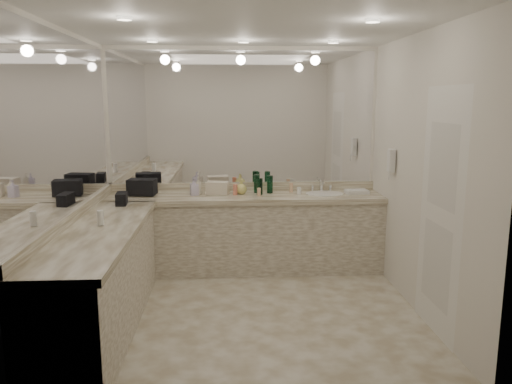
{
  "coord_description": "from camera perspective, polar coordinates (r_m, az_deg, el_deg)",
  "views": [
    {
      "loc": [
        -0.19,
        -4.47,
        1.98
      ],
      "look_at": [
        0.1,
        0.4,
        1.08
      ],
      "focal_mm": 35.0,
      "sensor_mm": 36.0,
      "label": 1
    }
  ],
  "objects": [
    {
      "name": "cream_cosmetic_case",
      "position": [
        5.83,
        -4.43,
        0.46
      ],
      "size": [
        0.28,
        0.2,
        0.15
      ],
      "primitive_type": "cube",
      "rotation": [
        0.0,
        0.0,
        -0.19
      ],
      "color": "beige",
      "rests_on": "vanity_back_top"
    },
    {
      "name": "amenity_bottle_4",
      "position": [
        5.84,
        -3.87,
        0.37
      ],
      "size": [
        0.05,
        0.05,
        0.12
      ],
      "primitive_type": "cylinder",
      "color": "#F2D84C",
      "rests_on": "vanity_back_top"
    },
    {
      "name": "wall_back",
      "position": [
        6.01,
        -1.54,
        3.95
      ],
      "size": [
        3.2,
        0.02,
        2.6
      ],
      "primitive_type": "cube",
      "color": "silver",
      "rests_on": "floor"
    },
    {
      "name": "mirror_left",
      "position": [
        4.69,
        -20.88,
        7.25
      ],
      "size": [
        0.01,
        2.92,
        1.55
      ],
      "primitive_type": "cube",
      "color": "white",
      "rests_on": "wall_left"
    },
    {
      "name": "soap_bottle_c",
      "position": [
        5.83,
        -1.7,
        0.6
      ],
      "size": [
        0.15,
        0.15,
        0.17
      ],
      "primitive_type": "imported",
      "rotation": [
        0.0,
        0.0,
        -0.14
      ],
      "color": "#D7D070",
      "rests_on": "vanity_back_top"
    },
    {
      "name": "vanity_back_top",
      "position": [
        5.77,
        -1.42,
        -0.65
      ],
      "size": [
        3.2,
        0.64,
        0.06
      ],
      "primitive_type": "cube",
      "color": "beige",
      "rests_on": "vanity_back_base"
    },
    {
      "name": "soap_bottle_b",
      "position": [
        5.79,
        -7.08,
        0.6
      ],
      "size": [
        0.11,
        0.11,
        0.2
      ],
      "primitive_type": "imported",
      "rotation": [
        0.0,
        0.0,
        0.27
      ],
      "color": "silver",
      "rests_on": "vanity_back_top"
    },
    {
      "name": "soap_bottle_a",
      "position": [
        5.83,
        -6.62,
        0.71
      ],
      "size": [
        0.09,
        0.09,
        0.2
      ],
      "primitive_type": "imported",
      "rotation": [
        0.0,
        0.0,
        -0.21
      ],
      "color": "beige",
      "rests_on": "vanity_back_top"
    },
    {
      "name": "lotion_left",
      "position": [
        4.57,
        -17.35,
        -2.88
      ],
      "size": [
        0.06,
        0.06,
        0.13
      ],
      "primitive_type": "cylinder",
      "color": "white",
      "rests_on": "vanity_left_top"
    },
    {
      "name": "black_bag_spill",
      "position": [
        5.43,
        -15.11,
        -0.72
      ],
      "size": [
        0.13,
        0.24,
        0.13
      ],
      "primitive_type": "cube",
      "rotation": [
        0.0,
        0.0,
        0.09
      ],
      "color": "black",
      "rests_on": "vanity_left_top"
    },
    {
      "name": "amenity_bottle_1",
      "position": [
        5.95,
        4.04,
        0.51
      ],
      "size": [
        0.04,
        0.04,
        0.11
      ],
      "primitive_type": "cylinder",
      "color": "#E0B28C",
      "rests_on": "vanity_back_top"
    },
    {
      "name": "wall_right",
      "position": [
        4.87,
        18.27,
        1.87
      ],
      "size": [
        0.02,
        3.0,
        2.6
      ],
      "primitive_type": "cube",
      "color": "silver",
      "rests_on": "floor"
    },
    {
      "name": "mirror_back",
      "position": [
        5.97,
        -1.56,
        8.47
      ],
      "size": [
        3.12,
        0.01,
        1.55
      ],
      "primitive_type": "cube",
      "color": "white",
      "rests_on": "wall_back"
    },
    {
      "name": "door",
      "position": [
        4.45,
        20.27,
        -2.29
      ],
      "size": [
        0.02,
        0.82,
        2.1
      ],
      "primitive_type": "cube",
      "color": "white",
      "rests_on": "wall_right"
    },
    {
      "name": "sink",
      "position": [
        5.89,
        7.85,
        -0.28
      ],
      "size": [
        0.44,
        0.44,
        0.03
      ],
      "primitive_type": "cylinder",
      "color": "white",
      "rests_on": "vanity_back_top"
    },
    {
      "name": "amenity_bottle_0",
      "position": [
        5.71,
        0.34,
        0.01
      ],
      "size": [
        0.04,
        0.04,
        0.09
      ],
      "primitive_type": "cylinder",
      "color": "#E0B28C",
      "rests_on": "vanity_back_top"
    },
    {
      "name": "hand_towel",
      "position": [
        5.99,
        11.43,
        0.05
      ],
      "size": [
        0.27,
        0.2,
        0.04
      ],
      "primitive_type": "cube",
      "rotation": [
        0.0,
        0.0,
        0.09
      ],
      "color": "white",
      "rests_on": "vanity_back_top"
    },
    {
      "name": "floor",
      "position": [
        4.9,
        -0.88,
        -13.43
      ],
      "size": [
        3.2,
        3.2,
        0.0
      ],
      "primitive_type": "plane",
      "color": "beige",
      "rests_on": "ground"
    },
    {
      "name": "faucet",
      "position": [
        6.08,
        7.49,
        0.79
      ],
      "size": [
        0.24,
        0.16,
        0.14
      ],
      "primitive_type": "cube",
      "color": "silver",
      "rests_on": "vanity_back_top"
    },
    {
      "name": "green_bottle_2",
      "position": [
        5.88,
        1.6,
        0.88
      ],
      "size": [
        0.07,
        0.07,
        0.21
      ],
      "primitive_type": "cylinder",
      "color": "#154D2D",
      "rests_on": "vanity_back_top"
    },
    {
      "name": "green_bottle_1",
      "position": [
        5.79,
        0.42,
        0.65
      ],
      "size": [
        0.07,
        0.07,
        0.19
      ],
      "primitive_type": "cylinder",
      "color": "#154D2D",
      "rests_on": "vanity_back_top"
    },
    {
      "name": "amenity_bottle_2",
      "position": [
        5.77,
        -2.39,
        0.27
      ],
      "size": [
        0.05,
        0.05,
        0.12
      ],
      "primitive_type": "cylinder",
      "color": "#E57F66",
      "rests_on": "vanity_back_top"
    },
    {
      "name": "black_toiletry_bag",
      "position": [
        5.88,
        -12.89,
        0.48
      ],
      "size": [
        0.34,
        0.24,
        0.18
      ],
      "primitive_type": "cube",
      "rotation": [
        0.0,
        0.0,
        -0.15
      ],
      "color": "black",
      "rests_on": "vanity_back_top"
    },
    {
      "name": "ceiling",
      "position": [
        4.52,
        -0.97,
        18.32
      ],
      "size": [
        3.2,
        3.2,
        0.0
      ],
      "primitive_type": "plane",
      "color": "white",
      "rests_on": "floor"
    },
    {
      "name": "wall_phone",
      "position": [
        5.5,
        15.2,
        3.49
      ],
      "size": [
        0.06,
        0.1,
        0.24
      ],
      "primitive_type": "cube",
      "color": "white",
      "rests_on": "wall_right"
    },
    {
      "name": "vanity_left_top",
      "position": [
        4.46,
        -17.6,
        -4.5
      ],
      "size": [
        0.64,
        2.42,
        0.06
      ],
      "primitive_type": "cube",
      "color": "beige",
      "rests_on": "vanity_left_base"
    },
    {
      "name": "green_bottle_0",
      "position": [
        5.9,
        0.09,
        0.96
      ],
      "size": [
        0.07,
        0.07,
        0.21
      ],
      "primitive_type": "cylinder",
      "color": "#154D2D",
      "rests_on": "vanity_back_top"
    },
    {
      "name": "wall_left",
      "position": [
        4.74,
        -20.65,
        1.5
      ],
      "size": [
        0.02,
        3.0,
        2.6
      ],
      "primitive_type": "cube",
      "color": "silver",
      "rests_on": "floor"
    },
    {
      "name": "vanity_left_base",
      "position": [
        4.59,
        -17.41,
        -9.94
      ],
      "size": [
        0.6,
        2.4,
        0.84
      ],
      "primitive_type": "cube",
      "color": "beige",
      "rests_on": "floor"
    },
    {
      "name": "amenity_bottle_3",
      "position": [
        5.81,
        4.95,
        0.13
      ],
      "size": [
        0.05,
        0.05,
        0.09
      ],
      "primitive_type": "cylinder",
      "color": "white",
      "rests_on": "vanity_back_top"
    },
    {
      "name": "backsplash_left",
      "position": [
        4.79,
        -20.15,
        -2.63
      ],
      "size": [
        0.04,
        3.0,
        0.1
      ],
      "primitive_type": "cube",
      "color": "beige",
      "rests_on": "vanity_left_top"
    },
    {
      "name": "backsplash_back",
      "position": [
        6.04,
        -1.52,
        0.63
      ],
      "size": [
        3.2,
        0.04,
        0.1
      ],
      "primitive_type": "cube",
      "color": "beige",
      "rests_on": "vanity_back_top"
    },
    {
      "name": "vanity_back_base",
      "position": [
        5.89,
        -1.41,
        -4.93
      ],
      "size": [
        3.2,
        0.6,
        0.84
      ],
      "primitive_type": "cube",
      "color": "beige",
      "rests_on": "floor"
    }
  ]
}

